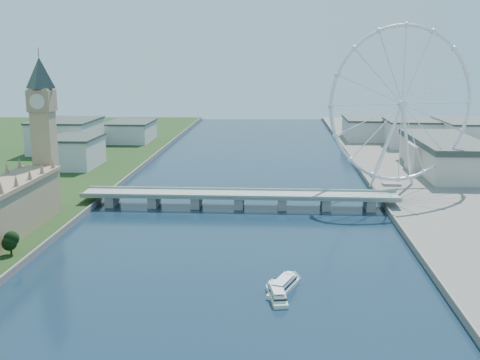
{
  "coord_description": "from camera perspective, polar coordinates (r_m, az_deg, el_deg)",
  "views": [
    {
      "loc": [
        25.96,
        -107.61,
        103.94
      ],
      "look_at": [
        6.13,
        210.0,
        37.9
      ],
      "focal_mm": 45.0,
      "sensor_mm": 36.0,
      "label": 1
    }
  ],
  "objects": [
    {
      "name": "big_ben",
      "position": [
        416.89,
        -18.22,
        6.0
      ],
      "size": [
        20.02,
        20.02,
        110.0
      ],
      "color": "tan",
      "rests_on": "ground"
    },
    {
      "name": "westminster_bridge",
      "position": [
        419.87,
        -0.07,
        -1.68
      ],
      "size": [
        220.0,
        22.0,
        9.5
      ],
      "color": "gray",
      "rests_on": "ground"
    },
    {
      "name": "london_eye",
      "position": [
        473.55,
        15.12,
        6.91
      ],
      "size": [
        113.6,
        39.12,
        124.3
      ],
      "color": "silver",
      "rests_on": "ground"
    },
    {
      "name": "county_hall",
      "position": [
        567.49,
        18.73,
        0.54
      ],
      "size": [
        54.0,
        144.0,
        35.0
      ],
      "primitive_type": null,
      "color": "beige",
      "rests_on": "ground"
    },
    {
      "name": "city_skyline",
      "position": [
        673.47,
        4.68,
        4.26
      ],
      "size": [
        505.0,
        280.0,
        32.0
      ],
      "color": "beige",
      "rests_on": "ground"
    },
    {
      "name": "tour_boat_near",
      "position": [
        267.58,
        3.51,
        -11.16
      ],
      "size": [
        10.9,
        26.83,
        5.73
      ],
      "primitive_type": null,
      "rotation": [
        0.0,
        0.0,
        0.17
      ],
      "color": "silver",
      "rests_on": "ground"
    },
    {
      "name": "tour_boat_far",
      "position": [
        276.18,
        4.14,
        -10.42
      ],
      "size": [
        16.76,
        28.96,
        6.23
      ],
      "primitive_type": null,
      "rotation": [
        0.0,
        0.0,
        -0.36
      ],
      "color": "white",
      "rests_on": "ground"
    }
  ]
}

